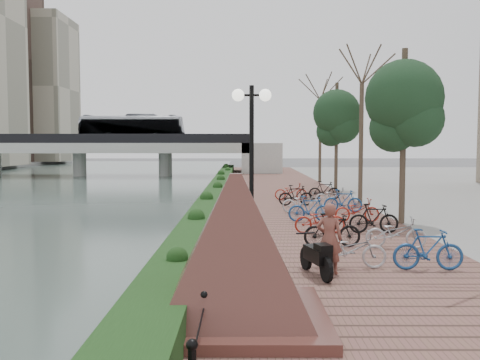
{
  "coord_description": "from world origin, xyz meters",
  "views": [
    {
      "loc": [
        1.96,
        -10.95,
        3.53
      ],
      "look_at": [
        1.91,
        10.89,
        2.0
      ],
      "focal_mm": 40.0,
      "sensor_mm": 36.0,
      "label": 1
    }
  ],
  "objects_px": {
    "granite_monument": "(236,247)",
    "lamppost": "(252,133)",
    "pedestrian": "(329,238)",
    "motorcycle": "(316,256)"
  },
  "relations": [
    {
      "from": "lamppost",
      "to": "motorcycle",
      "type": "xyz_separation_m",
      "value": [
        1.43,
        -1.88,
        -2.81
      ]
    },
    {
      "from": "granite_monument",
      "to": "motorcycle",
      "type": "distance_m",
      "value": 3.69
    },
    {
      "from": "granite_monument",
      "to": "lamppost",
      "type": "xyz_separation_m",
      "value": [
        0.36,
        5.01,
        2.0
      ]
    },
    {
      "from": "granite_monument",
      "to": "lamppost",
      "type": "distance_m",
      "value": 5.4
    },
    {
      "from": "lamppost",
      "to": "motorcycle",
      "type": "distance_m",
      "value": 3.67
    },
    {
      "from": "lamppost",
      "to": "granite_monument",
      "type": "bearing_deg",
      "value": -94.12
    },
    {
      "from": "lamppost",
      "to": "pedestrian",
      "type": "distance_m",
      "value": 3.45
    },
    {
      "from": "lamppost",
      "to": "pedestrian",
      "type": "bearing_deg",
      "value": -43.05
    },
    {
      "from": "granite_monument",
      "to": "pedestrian",
      "type": "height_order",
      "value": "granite_monument"
    },
    {
      "from": "granite_monument",
      "to": "lamppost",
      "type": "bearing_deg",
      "value": 85.88
    }
  ]
}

